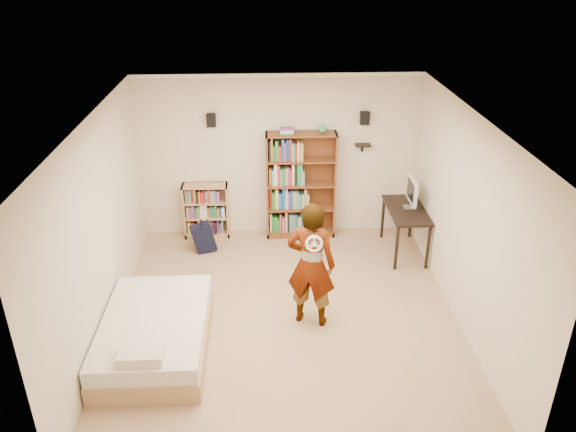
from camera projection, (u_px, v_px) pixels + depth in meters
name	position (u px, v px, depth m)	size (l,w,h in m)	color
ground	(286.00, 317.00, 7.46)	(4.50, 5.00, 0.01)	tan
room_shell	(286.00, 196.00, 6.69)	(4.52, 5.02, 2.71)	beige
crown_molding	(285.00, 122.00, 6.29)	(4.50, 5.00, 0.06)	white
speaker_left	(211.00, 120.00, 8.69)	(0.14, 0.12, 0.20)	black
speaker_right	(365.00, 118.00, 8.79)	(0.14, 0.12, 0.20)	black
wall_shelf	(363.00, 145.00, 9.00)	(0.25, 0.16, 0.03)	black
tall_bookshelf	(301.00, 186.00, 9.18)	(1.13, 0.33, 1.79)	brown
low_bookshelf	(206.00, 211.00, 9.32)	(0.74, 0.28, 0.93)	tan
computer_desk	(404.00, 231.00, 8.86)	(0.56, 1.12, 0.76)	black
imac	(411.00, 194.00, 8.63)	(0.10, 0.48, 0.48)	silver
daybed	(155.00, 329.00, 6.76)	(1.25, 1.92, 0.57)	silver
person	(311.00, 265.00, 7.02)	(0.62, 0.41, 1.70)	black
wii_wheel	(314.00, 244.00, 6.53)	(0.21, 0.21, 0.04)	silver
navy_bag	(203.00, 237.00, 8.94)	(0.37, 0.24, 0.50)	black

